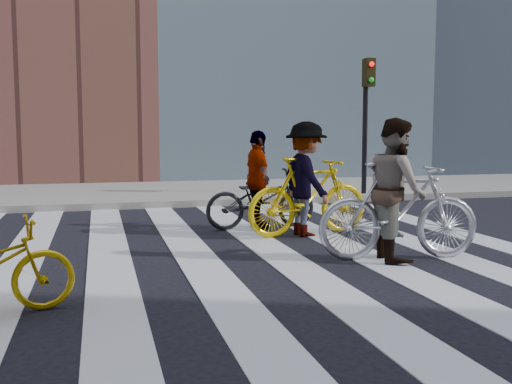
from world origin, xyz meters
name	(u,v)px	position (x,y,z in m)	size (l,w,h in m)	color
ground	(235,254)	(0.00, 0.00, 0.00)	(100.00, 100.00, 0.00)	black
sidewalk_far	(170,193)	(0.00, 7.50, 0.07)	(100.00, 5.00, 0.15)	gray
zebra_crosswalk	(235,254)	(0.00, 0.00, 0.01)	(8.25, 10.00, 0.01)	silver
traffic_signal	(367,104)	(4.40, 5.32, 2.28)	(0.22, 0.42, 3.33)	black
bike_silver_mid	(399,211)	(1.96, -0.87, 0.63)	(0.59, 2.10, 1.26)	silver
bike_yellow_right	(309,196)	(1.44, 1.10, 0.62)	(0.59, 2.08, 1.25)	yellow
bike_dark_rear	(261,199)	(0.89, 1.96, 0.50)	(0.67, 1.91, 1.01)	black
rider_mid	(396,189)	(1.91, -0.87, 0.91)	(0.89, 0.69, 1.83)	slate
rider_right	(306,179)	(1.39, 1.10, 0.90)	(1.16, 0.67, 1.80)	slate
rider_rear	(258,180)	(0.84, 1.96, 0.83)	(0.97, 0.41, 1.66)	slate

